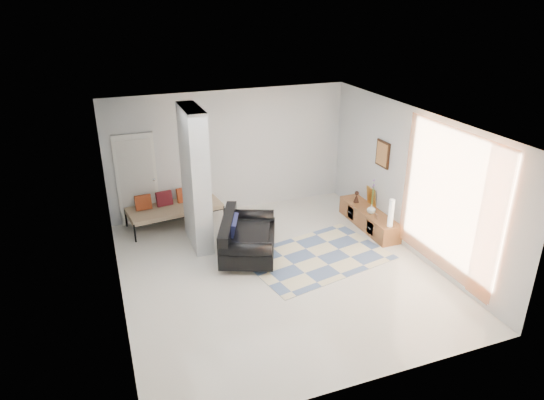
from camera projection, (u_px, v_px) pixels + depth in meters
name	position (u px, v px, depth m)	size (l,w,h in m)	color
floor	(277.00, 271.00, 8.94)	(6.00, 6.00, 0.00)	beige
ceiling	(278.00, 122.00, 7.84)	(6.00, 6.00, 0.00)	white
wall_back	(230.00, 152.00, 10.97)	(6.00, 6.00, 0.00)	silver
wall_front	(368.00, 294.00, 5.81)	(6.00, 6.00, 0.00)	silver
wall_left	(112.00, 226.00, 7.50)	(6.00, 6.00, 0.00)	silver
wall_right	(411.00, 181.00, 9.27)	(6.00, 6.00, 0.00)	silver
partition_column	(195.00, 179.00, 9.41)	(0.35, 1.20, 2.80)	#B7BDBF
hallway_door	(137.00, 180.00, 10.41)	(0.85, 0.06, 2.04)	white
curtain	(448.00, 202.00, 8.24)	(2.55, 2.55, 0.00)	orange
wall_art	(383.00, 154.00, 10.02)	(0.04, 0.45, 0.55)	#331B0D
media_console	(369.00, 218.00, 10.53)	(0.45, 1.86, 0.80)	brown
loveseat	(245.00, 238.00, 9.40)	(1.55, 1.93, 0.76)	silver
daybed	(173.00, 207.00, 10.57)	(2.10, 1.10, 0.77)	black
area_rug	(317.00, 257.00, 9.40)	(2.65, 1.76, 0.01)	beige
cylinder_lamp	(391.00, 213.00, 9.64)	(0.11, 0.11, 0.58)	white
bronze_figurine	(357.00, 197.00, 10.81)	(0.13, 0.13, 0.26)	#311D16
vase	(371.00, 209.00, 10.27)	(0.19, 0.19, 0.20)	silver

